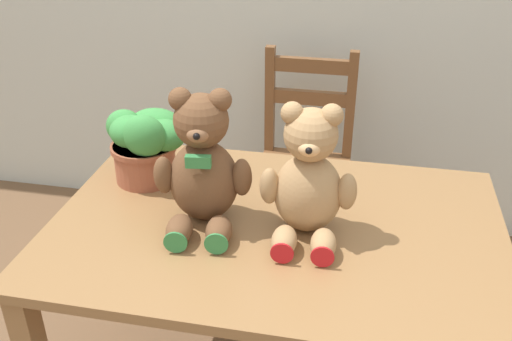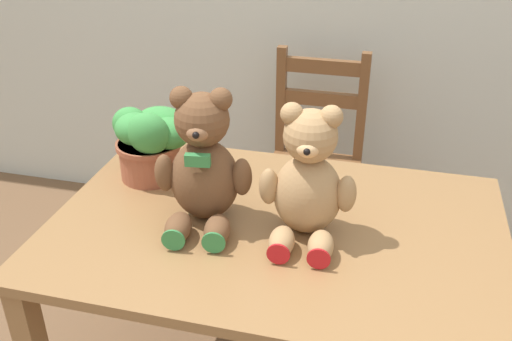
{
  "view_description": "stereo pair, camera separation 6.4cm",
  "coord_description": "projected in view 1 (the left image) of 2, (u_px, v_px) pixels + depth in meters",
  "views": [
    {
      "loc": [
        0.21,
        -0.88,
        1.61
      ],
      "look_at": [
        -0.06,
        0.41,
        0.89
      ],
      "focal_mm": 40.0,
      "sensor_mm": 36.0,
      "label": 1
    },
    {
      "loc": [
        0.27,
        -0.87,
        1.61
      ],
      "look_at": [
        -0.06,
        0.41,
        0.89
      ],
      "focal_mm": 40.0,
      "sensor_mm": 36.0,
      "label": 2
    }
  ],
  "objects": [
    {
      "name": "dining_table",
      "position": [
        276.0,
        253.0,
        1.63
      ],
      "size": [
        1.25,
        0.84,
        0.72
      ],
      "color": "olive",
      "rests_on": "ground_plane"
    },
    {
      "name": "wooden_chair_behind",
      "position": [
        303.0,
        166.0,
        2.45
      ],
      "size": [
        0.39,
        0.44,
        0.92
      ],
      "rotation": [
        0.0,
        0.0,
        3.14
      ],
      "color": "brown",
      "rests_on": "ground_plane"
    },
    {
      "name": "teddy_bear_left",
      "position": [
        203.0,
        167.0,
        1.52
      ],
      "size": [
        0.27,
        0.28,
        0.38
      ],
      "rotation": [
        0.0,
        0.0,
        3.28
      ],
      "color": "brown",
      "rests_on": "dining_table"
    },
    {
      "name": "teddy_bear_right",
      "position": [
        308.0,
        180.0,
        1.47
      ],
      "size": [
        0.26,
        0.26,
        0.37
      ],
      "rotation": [
        0.0,
        0.0,
        3.2
      ],
      "color": "tan",
      "rests_on": "dining_table"
    },
    {
      "name": "potted_plant",
      "position": [
        146.0,
        142.0,
        1.74
      ],
      "size": [
        0.27,
        0.23,
        0.24
      ],
      "color": "#9E5138",
      "rests_on": "dining_table"
    }
  ]
}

